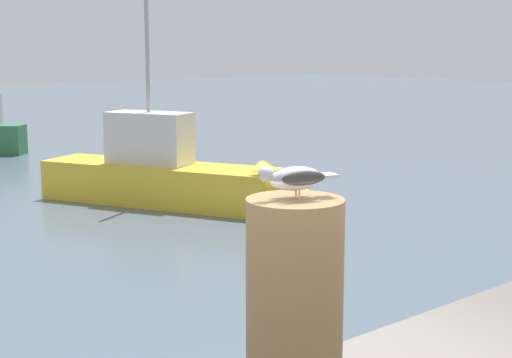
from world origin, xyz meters
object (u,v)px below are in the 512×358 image
(mooring_post, at_px, (294,307))
(boat_yellow, at_px, (180,177))
(seagull, at_px, (294,177))
(channel_buoy, at_px, (299,236))

(mooring_post, xyz_separation_m, boat_yellow, (6.16, 9.78, -1.39))
(mooring_post, xyz_separation_m, seagull, (-0.01, 0.00, 0.55))
(mooring_post, bearing_deg, boat_yellow, 57.79)
(mooring_post, relative_size, channel_buoy, 0.70)
(mooring_post, xyz_separation_m, channel_buoy, (4.92, 5.13, -1.48))
(seagull, bearing_deg, boat_yellow, 57.75)
(seagull, xyz_separation_m, channel_buoy, (4.93, 5.13, -2.03))
(seagull, relative_size, boat_yellow, 0.07)
(seagull, height_order, boat_yellow, boat_yellow)
(seagull, bearing_deg, mooring_post, -19.52)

